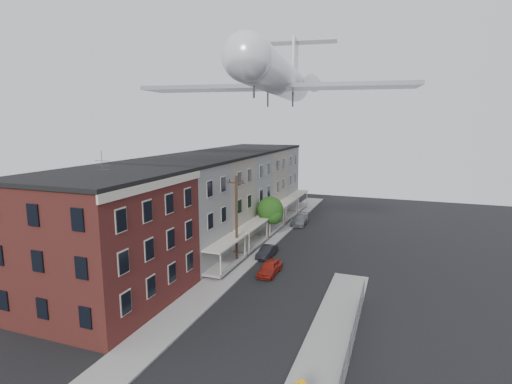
# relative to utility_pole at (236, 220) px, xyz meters

# --- Properties ---
(sidewalk_left) EXTENTS (3.00, 62.00, 0.12)m
(sidewalk_left) POSITION_rel_utility_pole_xyz_m (0.10, 6.00, -4.61)
(sidewalk_left) COLOR gray
(sidewalk_left) RESTS_ON ground
(sidewalk_right) EXTENTS (3.00, 26.00, 0.12)m
(sidewalk_right) POSITION_rel_utility_pole_xyz_m (11.10, -12.00, -4.61)
(sidewalk_right) COLOR gray
(sidewalk_right) RESTS_ON ground
(curb_left) EXTENTS (0.15, 62.00, 0.14)m
(curb_left) POSITION_rel_utility_pole_xyz_m (1.55, 6.00, -4.60)
(curb_left) COLOR gray
(curb_left) RESTS_ON ground
(curb_right) EXTENTS (0.15, 26.00, 0.14)m
(curb_right) POSITION_rel_utility_pole_xyz_m (9.65, -12.00, -4.60)
(curb_right) COLOR gray
(curb_right) RESTS_ON ground
(corner_building) EXTENTS (10.31, 12.30, 12.15)m
(corner_building) POSITION_rel_utility_pole_xyz_m (-6.40, -11.00, 0.49)
(corner_building) COLOR #321610
(corner_building) RESTS_ON ground
(row_house_a) EXTENTS (11.98, 7.00, 10.30)m
(row_house_a) POSITION_rel_utility_pole_xyz_m (-6.36, -1.50, 0.45)
(row_house_a) COLOR slate
(row_house_a) RESTS_ON ground
(row_house_b) EXTENTS (11.98, 7.00, 10.30)m
(row_house_b) POSITION_rel_utility_pole_xyz_m (-6.36, 5.50, 0.45)
(row_house_b) COLOR #736B5B
(row_house_b) RESTS_ON ground
(row_house_c) EXTENTS (11.98, 7.00, 10.30)m
(row_house_c) POSITION_rel_utility_pole_xyz_m (-6.36, 12.50, 0.45)
(row_house_c) COLOR slate
(row_house_c) RESTS_ON ground
(row_house_d) EXTENTS (11.98, 7.00, 10.30)m
(row_house_d) POSITION_rel_utility_pole_xyz_m (-6.36, 19.50, 0.45)
(row_house_d) COLOR #736B5B
(row_house_d) RESTS_ON ground
(row_house_e) EXTENTS (11.98, 7.00, 10.30)m
(row_house_e) POSITION_rel_utility_pole_xyz_m (-6.36, 26.50, 0.45)
(row_house_e) COLOR slate
(row_house_e) RESTS_ON ground
(chainlink_fence) EXTENTS (0.06, 18.06, 1.90)m
(chainlink_fence) POSITION_rel_utility_pole_xyz_m (12.60, -13.00, -3.68)
(chainlink_fence) COLOR gray
(chainlink_fence) RESTS_ON ground
(utility_pole) EXTENTS (1.80, 0.26, 9.00)m
(utility_pole) POSITION_rel_utility_pole_xyz_m (0.00, 0.00, 0.00)
(utility_pole) COLOR black
(utility_pole) RESTS_ON ground
(street_tree) EXTENTS (3.22, 3.20, 5.20)m
(street_tree) POSITION_rel_utility_pole_xyz_m (0.33, 9.92, -1.22)
(street_tree) COLOR black
(street_tree) RESTS_ON ground
(car_near) EXTENTS (1.59, 3.85, 1.31)m
(car_near) POSITION_rel_utility_pole_xyz_m (3.80, -1.12, -4.02)
(car_near) COLOR maroon
(car_near) RESTS_ON ground
(car_mid) EXTENTS (1.44, 3.63, 1.17)m
(car_mid) POSITION_rel_utility_pole_xyz_m (2.00, 3.38, -4.09)
(car_mid) COLOR black
(car_mid) RESTS_ON ground
(car_far) EXTENTS (2.04, 4.73, 1.36)m
(car_far) POSITION_rel_utility_pole_xyz_m (2.00, 17.75, -4.00)
(car_far) COLOR slate
(car_far) RESTS_ON ground
(airplane) EXTENTS (26.55, 30.32, 8.73)m
(airplane) POSITION_rel_utility_pole_xyz_m (2.66, 5.30, 13.82)
(airplane) COLOR silver
(airplane) RESTS_ON ground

